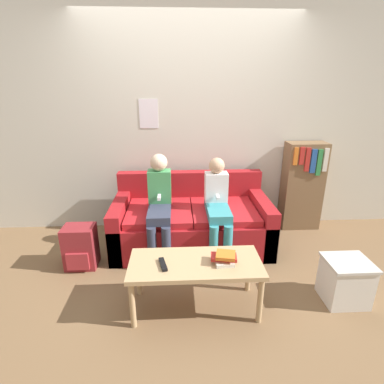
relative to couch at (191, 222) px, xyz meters
name	(u,v)px	position (x,y,z in m)	size (l,w,h in m)	color
ground_plane	(194,271)	(0.00, -0.56, -0.27)	(10.00, 10.00, 0.00)	brown
wall_back	(189,124)	(0.00, 0.54, 1.04)	(8.00, 0.06, 2.60)	beige
couch	(191,222)	(0.00, 0.00, 0.00)	(1.71, 0.90, 0.76)	maroon
coffee_table	(195,267)	(-0.02, -1.06, 0.12)	(1.04, 0.46, 0.43)	tan
person_left	(159,202)	(-0.34, -0.20, 0.34)	(0.24, 0.60, 1.07)	#33384C
person_right	(218,204)	(0.26, -0.21, 0.31)	(0.24, 0.60, 1.03)	teal
tv_remote	(163,264)	(-0.27, -1.10, 0.18)	(0.08, 0.17, 0.02)	black
book_stack	(224,258)	(0.20, -1.09, 0.21)	(0.21, 0.17, 0.08)	silver
bookshelf	(302,186)	(1.40, 0.37, 0.29)	(0.47, 0.27, 1.09)	brown
storage_box	(345,281)	(1.24, -1.05, -0.07)	(0.36, 0.33, 0.38)	silver
backpack	(81,247)	(-1.13, -0.41, -0.05)	(0.30, 0.27, 0.44)	maroon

